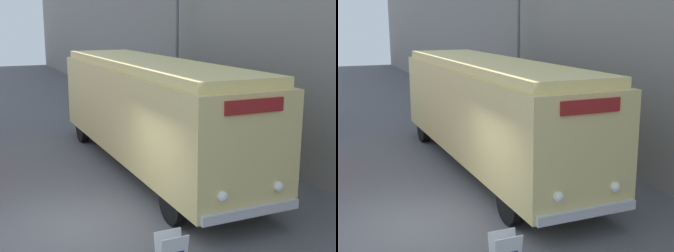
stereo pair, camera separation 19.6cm
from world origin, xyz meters
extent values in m
plane|color=#56565B|center=(0.00, 0.00, 0.00)|extent=(80.00, 80.00, 0.00)
cube|color=gray|center=(6.59, 10.00, 3.62)|extent=(0.30, 60.00, 7.24)
cylinder|color=black|center=(1.94, -0.59, 0.52)|extent=(0.28, 1.05, 1.05)
cylinder|color=black|center=(4.05, -0.59, 0.52)|extent=(0.28, 1.05, 1.05)
cylinder|color=black|center=(1.94, 7.36, 0.52)|extent=(0.28, 1.05, 1.05)
cylinder|color=black|center=(4.05, 7.36, 0.52)|extent=(0.28, 1.05, 1.05)
cube|color=#E5D17F|center=(3.00, 3.38, 1.79)|extent=(2.43, 10.76, 2.54)
cube|color=#F3DD87|center=(3.00, 3.38, 3.18)|extent=(2.23, 10.33, 0.24)
cube|color=silver|center=(3.00, -2.05, 0.64)|extent=(2.31, 0.12, 0.20)
sphere|color=white|center=(2.33, -2.02, 1.07)|extent=(0.22, 0.22, 0.22)
sphere|color=white|center=(3.66, -2.02, 1.07)|extent=(0.22, 0.22, 0.22)
cube|color=maroon|center=(3.00, -2.01, 2.81)|extent=(1.34, 0.06, 0.28)
cylinder|color=#595E60|center=(5.78, 7.26, 3.60)|extent=(0.12, 0.12, 7.21)
camera|label=1|loc=(-2.20, -9.39, 4.41)|focal=50.00mm
camera|label=2|loc=(-2.02, -9.47, 4.41)|focal=50.00mm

